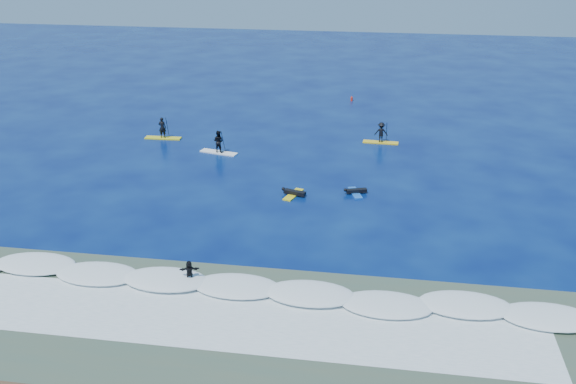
% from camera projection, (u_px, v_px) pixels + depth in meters
% --- Properties ---
extents(ground, '(160.00, 160.00, 0.00)m').
position_uv_depth(ground, '(256.00, 212.00, 43.87)').
color(ground, '#040E4A').
rests_on(ground, ground).
extents(shallow_water, '(90.00, 13.00, 0.01)m').
position_uv_depth(shallow_water, '(198.00, 330.00, 31.12)').
color(shallow_water, '#3E5545').
rests_on(shallow_water, ground).
extents(breaking_wave, '(40.00, 6.00, 0.30)m').
position_uv_depth(breaking_wave, '(219.00, 287.00, 34.77)').
color(breaking_wave, white).
rests_on(breaking_wave, ground).
extents(whitewater, '(34.00, 5.00, 0.02)m').
position_uv_depth(whitewater, '(204.00, 319.00, 32.04)').
color(whitewater, silver).
rests_on(whitewater, ground).
extents(sup_paddler_left, '(3.34, 0.94, 2.33)m').
position_uv_depth(sup_paddler_left, '(163.00, 131.00, 58.53)').
color(sup_paddler_left, yellow).
rests_on(sup_paddler_left, ground).
extents(sup_paddler_center, '(3.40, 1.59, 2.32)m').
position_uv_depth(sup_paddler_center, '(218.00, 143.00, 54.77)').
color(sup_paddler_center, white).
rests_on(sup_paddler_center, ground).
extents(sup_paddler_right, '(3.19, 0.94, 2.21)m').
position_uv_depth(sup_paddler_right, '(381.00, 134.00, 57.29)').
color(sup_paddler_right, yellow).
rests_on(sup_paddler_right, ground).
extents(prone_paddler_near, '(1.85, 2.43, 0.49)m').
position_uv_depth(prone_paddler_near, '(294.00, 193.00, 46.48)').
color(prone_paddler_near, yellow).
rests_on(prone_paddler_near, ground).
extents(prone_paddler_far, '(1.71, 2.25, 0.46)m').
position_uv_depth(prone_paddler_far, '(355.00, 192.00, 46.78)').
color(prone_paddler_far, blue).
rests_on(prone_paddler_far, ground).
extents(wave_surfer, '(1.80, 0.95, 1.26)m').
position_uv_depth(wave_surfer, '(189.00, 272.00, 34.82)').
color(wave_surfer, white).
rests_on(wave_surfer, breaking_wave).
extents(marker_buoy, '(0.26, 0.26, 0.62)m').
position_uv_depth(marker_buoy, '(352.00, 99.00, 71.10)').
color(marker_buoy, red).
rests_on(marker_buoy, ground).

